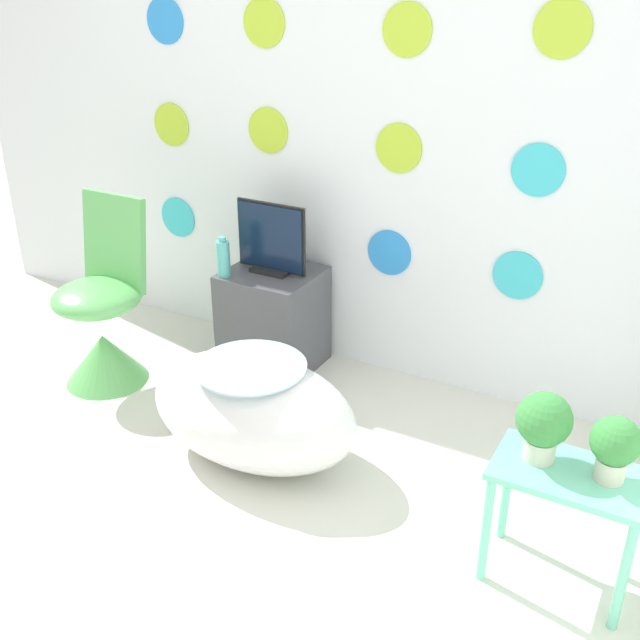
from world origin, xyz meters
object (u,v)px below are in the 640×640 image
Objects in this scene: tv at (271,241)px; potted_plant_left at (544,423)px; potted_plant_right at (615,445)px; chair at (103,327)px; vase at (223,258)px; bathtub at (253,410)px.

tv is 1.55× the size of potted_plant_left.
potted_plant_left is 1.09× the size of potted_plant_right.
chair is 3.80× the size of potted_plant_left.
tv is at bearing 41.61° from vase.
tv is 1.70× the size of potted_plant_right.
potted_plant_left is 0.22m from potted_plant_right.
chair reaches higher than tv.
vase is 2.00m from potted_plant_right.
potted_plant_left is (1.51, -0.79, -0.09)m from tv.
tv reaches higher than potted_plant_right.
chair is 4.15× the size of potted_plant_right.
vase is (-0.52, 0.56, 0.38)m from bathtub.
chair is 2.40m from potted_plant_right.
chair reaches higher than potted_plant_right.
chair reaches higher than potted_plant_left.
chair is 2.19m from potted_plant_left.
bathtub is 0.91m from tv.
tv is at bearing 39.47° from chair.
potted_plant_left is (1.68, -0.63, -0.03)m from vase.
potted_plant_right is at bearing -2.87° from bathtub.
vase reaches higher than potted_plant_left.
potted_plant_right is (1.73, -0.78, -0.10)m from tv.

